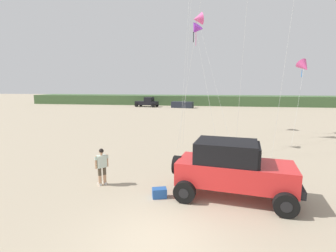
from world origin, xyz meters
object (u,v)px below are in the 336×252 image
object	(u,v)px
jeep	(233,168)
distant_pickup	(147,102)
distant_sedan	(182,105)
kite_blue_swept	(196,30)
person_watching	(102,165)
cooler_box	(159,193)
kite_orange_streamer	(304,66)
kite_green_box	(198,19)

from	to	relation	value
jeep	distant_pickup	world-z (taller)	jeep
distant_sedan	kite_blue_swept	distance (m)	32.97
person_watching	distant_sedan	xyz separation A→B (m)	(-0.63, 39.31, -0.34)
cooler_box	kite_orange_streamer	xyz separation A→B (m)	(9.92, 14.73, 5.83)
jeep	kite_blue_swept	world-z (taller)	kite_blue_swept
cooler_box	kite_green_box	bearing A→B (deg)	69.60
jeep	person_watching	bearing A→B (deg)	176.57
cooler_box	jeep	bearing A→B (deg)	-7.85
person_watching	kite_orange_streamer	size ratio (longest dim) A/B	0.25
person_watching	kite_blue_swept	bearing A→B (deg)	64.22
distant_pickup	person_watching	bearing A→B (deg)	-78.73
jeep	person_watching	size ratio (longest dim) A/B	2.99
person_watching	cooler_box	size ratio (longest dim) A/B	2.98
cooler_box	kite_orange_streamer	world-z (taller)	kite_orange_streamer
person_watching	kite_green_box	xyz separation A→B (m)	(3.38, 14.46, 9.51)
cooler_box	distant_pickup	size ratio (longest dim) A/B	0.12
cooler_box	distant_pickup	world-z (taller)	distant_pickup
kite_blue_swept	jeep	bearing A→B (deg)	-75.75
person_watching	cooler_box	distance (m)	2.99
person_watching	cooler_box	world-z (taller)	person_watching
person_watching	distant_sedan	bearing A→B (deg)	90.92
kite_green_box	kite_blue_swept	distance (m)	7.38
cooler_box	kite_blue_swept	bearing A→B (deg)	66.09
distant_sedan	kite_blue_swept	xyz separation A→B (m)	(4.25, -31.83, 7.46)
jeep	kite_orange_streamer	xyz separation A→B (m)	(7.08, 14.22, 4.82)
distant_sedan	person_watching	bearing A→B (deg)	-78.22
distant_pickup	jeep	bearing A→B (deg)	-71.48
jeep	person_watching	world-z (taller)	jeep
jeep	kite_green_box	bearing A→B (deg)	98.53
jeep	kite_green_box	size ratio (longest dim) A/B	0.45
kite_green_box	cooler_box	bearing A→B (deg)	-92.29
distant_sedan	kite_green_box	size ratio (longest dim) A/B	0.38
jeep	distant_pickup	xyz separation A→B (m)	(-13.65, 40.75, -0.26)
person_watching	distant_sedan	world-z (taller)	person_watching
kite_orange_streamer	distant_sedan	bearing A→B (deg)	117.64
distant_pickup	kite_orange_streamer	world-z (taller)	kite_orange_streamer
jeep	kite_blue_swept	distance (m)	10.59
jeep	person_watching	xyz separation A→B (m)	(-5.60, 0.34, -0.26)
distant_pickup	kite_blue_swept	world-z (taller)	kite_blue_swept
cooler_box	distant_pickup	distance (m)	42.66
jeep	distant_pickup	size ratio (longest dim) A/B	1.03
distant_pickup	distant_sedan	distance (m)	7.51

